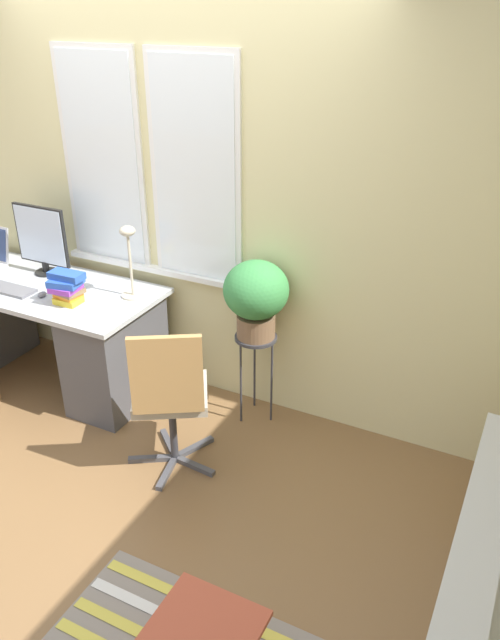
{
  "coord_description": "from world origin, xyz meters",
  "views": [
    {
      "loc": [
        2.09,
        -2.39,
        2.44
      ],
      "look_at": [
        0.79,
        0.18,
        0.94
      ],
      "focal_mm": 35.0,
      "sensor_mm": 36.0,
      "label": 1
    }
  ],
  "objects_px": {
    "monitor": "(41,239)",
    "desk_lamp": "(129,253)",
    "potted_plant": "(256,295)",
    "keyboard": "(7,289)",
    "plant_stand": "(256,346)",
    "book_stack": "(67,287)",
    "office_chair_swivel": "(170,395)",
    "folding_stool": "(205,632)",
    "mouse": "(42,294)"
  },
  "relations": [
    {
      "from": "monitor",
      "to": "desk_lamp",
      "type": "xyz_separation_m",
      "value": [
        0.76,
        -0.04,
        0.04
      ]
    },
    {
      "from": "potted_plant",
      "to": "keyboard",
      "type": "bearing_deg",
      "value": -166.2
    },
    {
      "from": "plant_stand",
      "to": "book_stack",
      "type": "bearing_deg",
      "value": -161.73
    },
    {
      "from": "office_chair_swivel",
      "to": "plant_stand",
      "type": "bearing_deg",
      "value": -137.12
    },
    {
      "from": "desk_lamp",
      "to": "plant_stand",
      "type": "relative_size",
      "value": 0.79
    },
    {
      "from": "book_stack",
      "to": "potted_plant",
      "type": "bearing_deg",
      "value": 18.27
    },
    {
      "from": "keyboard",
      "to": "folding_stool",
      "type": "distance_m",
      "value": 2.66
    },
    {
      "from": "mouse",
      "to": "folding_stool",
      "type": "height_order",
      "value": "mouse"
    },
    {
      "from": "mouse",
      "to": "book_stack",
      "type": "relative_size",
      "value": 0.3
    },
    {
      "from": "mouse",
      "to": "plant_stand",
      "type": "distance_m",
      "value": 1.41
    },
    {
      "from": "potted_plant",
      "to": "mouse",
      "type": "bearing_deg",
      "value": -164.32
    },
    {
      "from": "desk_lamp",
      "to": "office_chair_swivel",
      "type": "bearing_deg",
      "value": -41.83
    },
    {
      "from": "potted_plant",
      "to": "book_stack",
      "type": "bearing_deg",
      "value": -161.73
    },
    {
      "from": "monitor",
      "to": "potted_plant",
      "type": "bearing_deg",
      "value": 2.45
    },
    {
      "from": "mouse",
      "to": "potted_plant",
      "type": "relative_size",
      "value": 0.14
    },
    {
      "from": "keyboard",
      "to": "mouse",
      "type": "xyz_separation_m",
      "value": [
        0.29,
        0.02,
        0.01
      ]
    },
    {
      "from": "monitor",
      "to": "potted_plant",
      "type": "distance_m",
      "value": 1.6
    },
    {
      "from": "book_stack",
      "to": "folding_stool",
      "type": "xyz_separation_m",
      "value": [
        1.77,
        -1.35,
        -0.5
      ]
    },
    {
      "from": "plant_stand",
      "to": "potted_plant",
      "type": "height_order",
      "value": "potted_plant"
    },
    {
      "from": "desk_lamp",
      "to": "book_stack",
      "type": "relative_size",
      "value": 2.07
    },
    {
      "from": "keyboard",
      "to": "desk_lamp",
      "type": "bearing_deg",
      "value": 20.18
    },
    {
      "from": "plant_stand",
      "to": "potted_plant",
      "type": "relative_size",
      "value": 1.22
    },
    {
      "from": "keyboard",
      "to": "book_stack",
      "type": "bearing_deg",
      "value": 3.24
    },
    {
      "from": "monitor",
      "to": "folding_stool",
      "type": "bearing_deg",
      "value": -36.6
    },
    {
      "from": "keyboard",
      "to": "folding_stool",
      "type": "xyz_separation_m",
      "value": [
        2.27,
        -1.32,
        -0.4
      ]
    },
    {
      "from": "plant_stand",
      "to": "keyboard",
      "type": "bearing_deg",
      "value": -166.2
    },
    {
      "from": "office_chair_swivel",
      "to": "plant_stand",
      "type": "height_order",
      "value": "office_chair_swivel"
    },
    {
      "from": "desk_lamp",
      "to": "potted_plant",
      "type": "distance_m",
      "value": 0.85
    },
    {
      "from": "desk_lamp",
      "to": "office_chair_swivel",
      "type": "height_order",
      "value": "desk_lamp"
    },
    {
      "from": "mouse",
      "to": "desk_lamp",
      "type": "xyz_separation_m",
      "value": [
        0.52,
        0.27,
        0.28
      ]
    },
    {
      "from": "book_stack",
      "to": "plant_stand",
      "type": "height_order",
      "value": "book_stack"
    },
    {
      "from": "plant_stand",
      "to": "folding_stool",
      "type": "distance_m",
      "value": 1.85
    },
    {
      "from": "keyboard",
      "to": "office_chair_swivel",
      "type": "bearing_deg",
      "value": -10.78
    },
    {
      "from": "desk_lamp",
      "to": "potted_plant",
      "type": "relative_size",
      "value": 0.96
    },
    {
      "from": "keyboard",
      "to": "folding_stool",
      "type": "relative_size",
      "value": 1.04
    },
    {
      "from": "desk_lamp",
      "to": "potted_plant",
      "type": "xyz_separation_m",
      "value": [
        0.83,
        0.11,
        -0.16
      ]
    },
    {
      "from": "book_stack",
      "to": "potted_plant",
      "type": "height_order",
      "value": "potted_plant"
    },
    {
      "from": "office_chair_swivel",
      "to": "folding_stool",
      "type": "height_order",
      "value": "office_chair_swivel"
    },
    {
      "from": "monitor",
      "to": "plant_stand",
      "type": "xyz_separation_m",
      "value": [
        1.59,
        0.07,
        -0.46
      ]
    },
    {
      "from": "plant_stand",
      "to": "potted_plant",
      "type": "xyz_separation_m",
      "value": [
        0.0,
        -0.0,
        0.35
      ]
    },
    {
      "from": "keyboard",
      "to": "desk_lamp",
      "type": "relative_size",
      "value": 0.88
    },
    {
      "from": "mouse",
      "to": "book_stack",
      "type": "bearing_deg",
      "value": 1.4
    },
    {
      "from": "keyboard",
      "to": "office_chair_swivel",
      "type": "height_order",
      "value": "office_chair_swivel"
    },
    {
      "from": "monitor",
      "to": "keyboard",
      "type": "distance_m",
      "value": 0.41
    },
    {
      "from": "monitor",
      "to": "desk_lamp",
      "type": "distance_m",
      "value": 0.77
    },
    {
      "from": "book_stack",
      "to": "plant_stand",
      "type": "relative_size",
      "value": 0.38
    },
    {
      "from": "keyboard",
      "to": "plant_stand",
      "type": "distance_m",
      "value": 1.69
    },
    {
      "from": "folding_stool",
      "to": "potted_plant",
      "type": "bearing_deg",
      "value": 110.37
    },
    {
      "from": "keyboard",
      "to": "folding_stool",
      "type": "height_order",
      "value": "keyboard"
    },
    {
      "from": "book_stack",
      "to": "folding_stool",
      "type": "bearing_deg",
      "value": -37.45
    }
  ]
}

